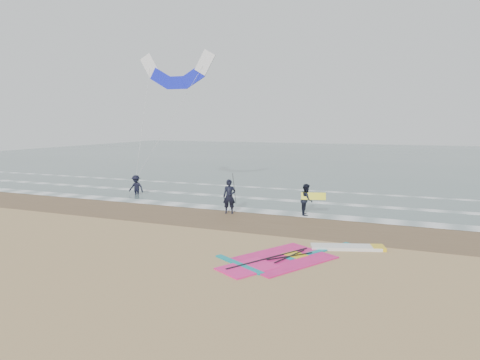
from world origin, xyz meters
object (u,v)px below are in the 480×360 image
at_px(surf_kite, 177,74).
at_px(windsurf_rig, 302,256).
at_px(person_standing, 229,197).
at_px(person_walking, 306,200).
at_px(person_wading, 136,182).

bearing_deg(surf_kite, windsurf_rig, -44.03).
distance_m(person_standing, person_walking, 4.19).
height_order(windsurf_rig, person_standing, person_standing).
distance_m(windsurf_rig, person_standing, 8.24).
distance_m(person_standing, person_wading, 9.03).
relative_size(person_wading, surf_kite, 0.20).
relative_size(person_standing, person_wading, 1.10).
relative_size(person_standing, surf_kite, 0.22).
bearing_deg(person_wading, person_standing, -22.90).
xyz_separation_m(person_standing, person_wading, (-8.44, 3.22, -0.09)).
xyz_separation_m(person_walking, person_wading, (-12.47, 2.08, 0.00)).
bearing_deg(person_wading, surf_kite, 45.88).
xyz_separation_m(person_standing, surf_kite, (-6.37, 5.51, 7.43)).
relative_size(person_walking, person_wading, 1.00).
xyz_separation_m(person_standing, person_walking, (4.03, 1.14, -0.09)).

